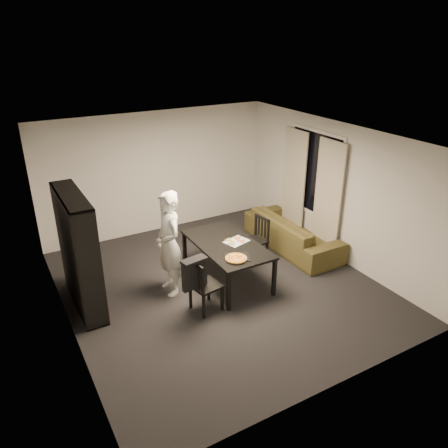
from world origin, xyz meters
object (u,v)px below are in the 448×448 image
chair_left (201,283)px  sofa (293,232)px  chair_right (258,236)px  baking_tray (237,257)px  pepperoni_pizza (236,258)px  dining_table (227,247)px  person (169,244)px  bookshelf (79,252)px

chair_left → sofa: size_ratio=0.40×
chair_right → sofa: chair_right is taller
baking_tray → sofa: bearing=27.0°
sofa → pepperoni_pizza: bearing=117.6°
baking_tray → sofa: size_ratio=0.18×
dining_table → chair_left: chair_left is taller
chair_left → pepperoni_pizza: bearing=-95.3°
person → sofa: person is taller
bookshelf → baking_tray: 2.49m
bookshelf → chair_left: 1.96m
person → baking_tray: person is taller
dining_table → baking_tray: baking_tray is taller
chair_right → sofa: (0.91, 0.09, -0.17)m
chair_right → baking_tray: chair_right is taller
sofa → chair_left: bearing=112.2°
sofa → baking_tray: bearing=117.0°
person → baking_tray: bearing=53.3°
dining_table → pepperoni_pizza: 0.61m
chair_right → person: 1.94m
chair_right → person: bearing=-91.7°
bookshelf → dining_table: bearing=-11.3°
chair_right → person: person is taller
dining_table → pepperoni_pizza: size_ratio=4.97×
chair_left → sofa: bearing=-76.8°
chair_right → sofa: size_ratio=0.39×
chair_left → person: (-0.20, 0.77, 0.38)m
chair_left → pepperoni_pizza: size_ratio=2.59×
person → baking_tray: size_ratio=4.49×
person → sofa: bearing=96.1°
chair_left → pepperoni_pizza: 0.69m
baking_tray → pepperoni_pizza: bearing=-135.8°
pepperoni_pizza → sofa: (1.95, 1.02, -0.42)m
pepperoni_pizza → sofa: bearing=27.6°
chair_right → baking_tray: 1.34m
sofa → bookshelf: bearing=89.5°
bookshelf → chair_right: size_ratio=2.16×
bookshelf → pepperoni_pizza: 2.45m
bookshelf → person: bookshelf is taller
person → pepperoni_pizza: (0.84, -0.73, -0.15)m
chair_left → baking_tray: 0.74m
baking_tray → dining_table: bearing=78.6°
dining_table → chair_right: size_ratio=1.98×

